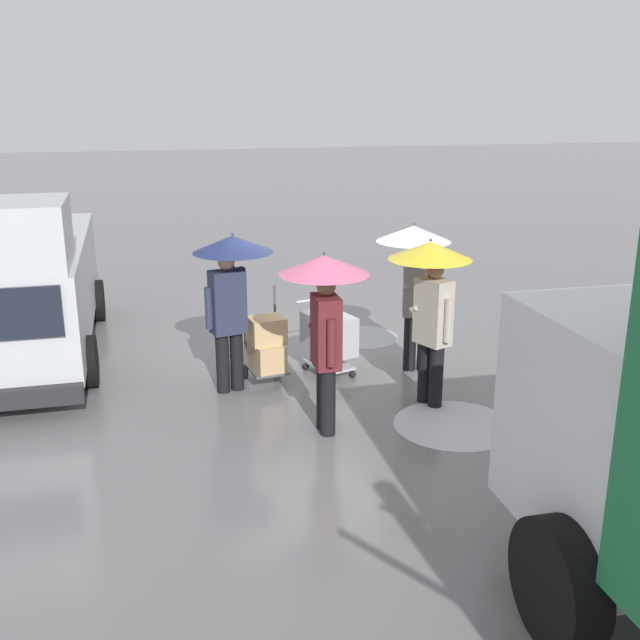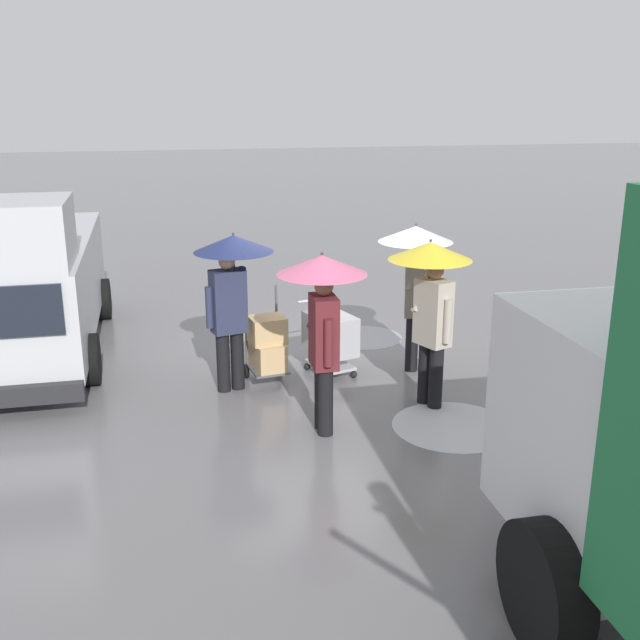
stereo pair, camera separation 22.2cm
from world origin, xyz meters
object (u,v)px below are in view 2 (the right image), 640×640
object	(u,v)px
pedestrian_pink_side	(323,301)
pedestrian_far_side	(431,285)
pedestrian_black_side	(418,263)
shopping_cart_vendor	(330,336)
hand_dolly_boxes	(267,345)
pedestrian_white_side	(231,275)
cargo_van_parked_right	(23,282)

from	to	relation	value
pedestrian_pink_side	pedestrian_far_side	world-z (taller)	same
pedestrian_pink_side	pedestrian_far_side	bearing A→B (deg)	-162.88
pedestrian_pink_side	pedestrian_black_side	distance (m)	2.38
shopping_cart_vendor	pedestrian_far_side	world-z (taller)	pedestrian_far_side
shopping_cart_vendor	hand_dolly_boxes	distance (m)	0.94
hand_dolly_boxes	pedestrian_white_side	xyz separation A→B (m)	(0.47, 0.12, 1.03)
shopping_cart_vendor	pedestrian_white_side	distance (m)	1.74
pedestrian_pink_side	pedestrian_far_side	distance (m)	1.55
cargo_van_parked_right	pedestrian_pink_side	distance (m)	5.12
pedestrian_pink_side	pedestrian_white_side	bearing A→B (deg)	-59.63
pedestrian_white_side	hand_dolly_boxes	bearing A→B (deg)	-166.13
hand_dolly_boxes	shopping_cart_vendor	bearing A→B (deg)	-170.56
hand_dolly_boxes	pedestrian_pink_side	xyz separation A→B (m)	(-0.41, 1.61, 1.03)
hand_dolly_boxes	pedestrian_pink_side	distance (m)	1.96
pedestrian_black_side	pedestrian_white_side	distance (m)	2.62
shopping_cart_vendor	pedestrian_pink_side	size ratio (longest dim) A/B	0.49
shopping_cart_vendor	pedestrian_black_side	distance (m)	1.59
cargo_van_parked_right	pedestrian_white_side	world-z (taller)	cargo_van_parked_right
hand_dolly_boxes	pedestrian_black_side	size ratio (longest dim) A/B	0.61
cargo_van_parked_right	pedestrian_black_side	bearing A→B (deg)	161.69
pedestrian_black_side	pedestrian_far_side	bearing A→B (deg)	77.99
shopping_cart_vendor	pedestrian_black_side	size ratio (longest dim) A/B	0.49
pedestrian_black_side	pedestrian_white_side	world-z (taller)	same
hand_dolly_boxes	pedestrian_pink_side	world-z (taller)	pedestrian_pink_side
pedestrian_black_side	pedestrian_far_side	world-z (taller)	same
pedestrian_pink_side	pedestrian_black_side	xyz separation A→B (m)	(-1.73, -1.64, 0.00)
hand_dolly_boxes	pedestrian_white_side	distance (m)	1.14
pedestrian_black_side	pedestrian_far_side	size ratio (longest dim) A/B	1.00
shopping_cart_vendor	pedestrian_far_side	xyz separation A→B (m)	(-0.97, 1.31, 1.02)
cargo_van_parked_right	shopping_cart_vendor	xyz separation A→B (m)	(-4.28, 1.69, -0.61)
hand_dolly_boxes	pedestrian_far_side	bearing A→B (deg)	148.55
pedestrian_black_side	pedestrian_white_side	bearing A→B (deg)	3.01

